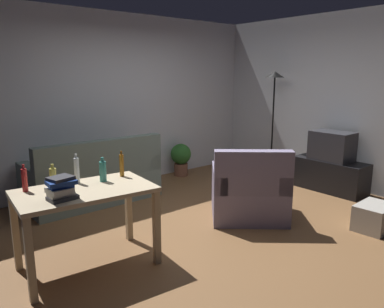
% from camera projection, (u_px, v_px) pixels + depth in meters
% --- Properties ---
extents(ground_plane, '(5.20, 4.40, 0.02)m').
position_uv_depth(ground_plane, '(212.00, 222.00, 4.57)').
color(ground_plane, brown).
extents(wall_rear, '(5.20, 0.10, 2.70)m').
position_uv_depth(wall_rear, '(120.00, 101.00, 5.93)').
color(wall_rear, silver).
rests_on(wall_rear, ground_plane).
extents(wall_right, '(0.10, 4.40, 2.70)m').
position_uv_depth(wall_right, '(333.00, 101.00, 5.89)').
color(wall_right, silver).
rests_on(wall_right, ground_plane).
extents(couch, '(1.78, 0.84, 0.92)m').
position_uv_depth(couch, '(94.00, 181.00, 5.21)').
color(couch, slate).
rests_on(couch, ground_plane).
extents(tv_stand, '(0.44, 1.10, 0.48)m').
position_uv_depth(tv_stand, '(330.00, 175.00, 5.73)').
color(tv_stand, black).
rests_on(tv_stand, ground_plane).
extents(tv, '(0.41, 0.60, 0.44)m').
position_uv_depth(tv, '(332.00, 146.00, 5.64)').
color(tv, '#2D2D33').
rests_on(tv, tv_stand).
extents(torchiere_lamp, '(0.32, 0.32, 1.81)m').
position_uv_depth(torchiere_lamp, '(274.00, 95.00, 6.34)').
color(torchiere_lamp, black).
rests_on(torchiere_lamp, ground_plane).
extents(desk, '(1.26, 0.80, 0.76)m').
position_uv_depth(desk, '(85.00, 200.00, 3.38)').
color(desk, '#C6B28E').
rests_on(desk, ground_plane).
extents(potted_plant, '(0.36, 0.36, 0.57)m').
position_uv_depth(potted_plant, '(181.00, 157.00, 6.55)').
color(potted_plant, brown).
rests_on(potted_plant, ground_plane).
extents(armchair, '(1.23, 1.22, 0.92)m').
position_uv_depth(armchair, '(249.00, 193.00, 4.62)').
color(armchair, gray).
rests_on(armchair, ground_plane).
extents(storage_box, '(0.50, 0.37, 0.30)m').
position_uv_depth(storage_box, '(374.00, 217.00, 4.31)').
color(storage_box, '#A8A399').
rests_on(storage_box, ground_plane).
extents(bottle_red, '(0.05, 0.05, 0.24)m').
position_uv_depth(bottle_red, '(25.00, 180.00, 3.26)').
color(bottle_red, '#AD2323').
rests_on(bottle_red, desk).
extents(bottle_squat, '(0.06, 0.06, 0.24)m').
position_uv_depth(bottle_squat, '(53.00, 179.00, 3.31)').
color(bottle_squat, '#BCB24C').
rests_on(bottle_squat, desk).
extents(bottle_clear, '(0.05, 0.05, 0.28)m').
position_uv_depth(bottle_clear, '(77.00, 170.00, 3.50)').
color(bottle_clear, silver).
rests_on(bottle_clear, desk).
extents(bottle_tall, '(0.07, 0.07, 0.24)m').
position_uv_depth(bottle_tall, '(103.00, 171.00, 3.56)').
color(bottle_tall, teal).
rests_on(bottle_tall, desk).
extents(bottle_amber, '(0.04, 0.04, 0.26)m').
position_uv_depth(bottle_amber, '(122.00, 165.00, 3.74)').
color(bottle_amber, '#9E6019').
rests_on(bottle_amber, desk).
extents(book_stack, '(0.24, 0.20, 0.20)m').
position_uv_depth(book_stack, '(61.00, 188.00, 3.05)').
color(book_stack, '#333338').
rests_on(book_stack, desk).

